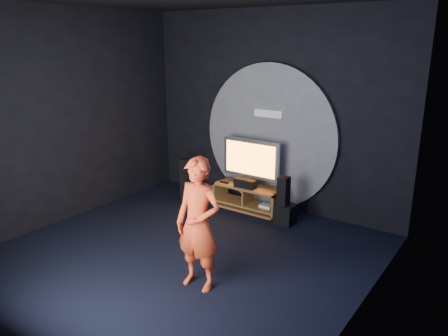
% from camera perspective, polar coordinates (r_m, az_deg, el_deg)
% --- Properties ---
extents(floor, '(5.00, 5.00, 0.00)m').
position_cam_1_polar(floor, '(6.40, -5.55, -11.25)').
color(floor, black).
rests_on(floor, ground).
extents(back_wall, '(5.00, 0.04, 3.50)m').
position_cam_1_polar(back_wall, '(7.83, 6.19, 7.39)').
color(back_wall, black).
rests_on(back_wall, ground).
extents(left_wall, '(0.04, 5.00, 3.50)m').
position_cam_1_polar(left_wall, '(7.66, -20.34, 6.27)').
color(left_wall, black).
rests_on(left_wall, ground).
extents(right_wall, '(0.04, 5.00, 3.50)m').
position_cam_1_polar(right_wall, '(4.60, 18.14, 0.28)').
color(right_wall, black).
rests_on(right_wall, ground).
extents(wall_disc_panel, '(2.60, 0.11, 2.60)m').
position_cam_1_polar(wall_disc_panel, '(7.86, 5.89, 4.11)').
color(wall_disc_panel, '#515156').
rests_on(wall_disc_panel, ground).
extents(media_console, '(1.27, 0.45, 0.45)m').
position_cam_1_polar(media_console, '(7.92, 3.22, -4.07)').
color(media_console, olive).
rests_on(media_console, ground).
extents(tv, '(1.12, 0.22, 0.83)m').
position_cam_1_polar(tv, '(7.76, 3.52, 1.00)').
color(tv, '#B8B8C0').
rests_on(tv, media_console).
extents(center_speaker, '(0.40, 0.15, 0.15)m').
position_cam_1_polar(center_speaker, '(7.73, 2.77, -2.01)').
color(center_speaker, black).
rests_on(center_speaker, media_console).
extents(remote, '(0.18, 0.05, 0.02)m').
position_cam_1_polar(remote, '(7.98, 0.02, -1.88)').
color(remote, black).
rests_on(remote, media_console).
extents(tower_speaker_left, '(0.16, 0.18, 0.82)m').
position_cam_1_polar(tower_speaker_left, '(8.30, -4.99, -1.58)').
color(tower_speaker_left, black).
rests_on(tower_speaker_left, ground).
extents(tower_speaker_right, '(0.16, 0.18, 0.82)m').
position_cam_1_polar(tower_speaker_right, '(7.28, 7.73, -4.26)').
color(tower_speaker_right, black).
rests_on(tower_speaker_right, ground).
extents(subwoofer, '(0.31, 0.31, 0.34)m').
position_cam_1_polar(subwoofer, '(7.39, 7.98, -5.98)').
color(subwoofer, black).
rests_on(subwoofer, ground).
extents(player, '(0.63, 0.44, 1.66)m').
position_cam_1_polar(player, '(5.30, -3.37, -7.36)').
color(player, red).
rests_on(player, ground).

